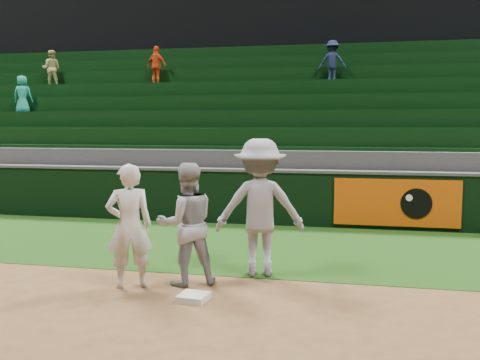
% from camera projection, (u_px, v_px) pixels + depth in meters
% --- Properties ---
extents(ground, '(70.00, 70.00, 0.00)m').
position_uv_depth(ground, '(190.00, 294.00, 7.10)').
color(ground, brown).
rests_on(ground, ground).
extents(foul_grass, '(36.00, 4.20, 0.01)m').
position_uv_depth(foul_grass, '(238.00, 245.00, 10.02)').
color(foul_grass, '#15370D').
rests_on(foul_grass, ground).
extents(upper_deck, '(40.00, 12.00, 12.00)m').
position_uv_depth(upper_deck, '(307.00, 39.00, 23.46)').
color(upper_deck, black).
rests_on(upper_deck, ground).
extents(first_base, '(0.39, 0.39, 0.08)m').
position_uv_depth(first_base, '(193.00, 297.00, 6.86)').
color(first_base, silver).
rests_on(first_base, ground).
extents(first_baseman, '(0.74, 0.64, 1.72)m').
position_uv_depth(first_baseman, '(129.00, 226.00, 7.33)').
color(first_baseman, silver).
rests_on(first_baseman, ground).
extents(baserunner, '(1.05, 0.98, 1.72)m').
position_uv_depth(baserunner, '(187.00, 224.00, 7.47)').
color(baserunner, '#9D9FA7').
rests_on(baserunner, ground).
extents(base_coach, '(1.43, 0.98, 2.04)m').
position_uv_depth(base_coach, '(260.00, 207.00, 7.91)').
color(base_coach, gray).
rests_on(base_coach, foul_grass).
extents(field_wall, '(36.00, 0.45, 1.25)m').
position_uv_depth(field_wall, '(259.00, 196.00, 12.08)').
color(field_wall, black).
rests_on(field_wall, ground).
extents(stadium_seating, '(36.00, 5.95, 4.85)m').
position_uv_depth(stadium_seating, '(281.00, 143.00, 15.65)').
color(stadium_seating, '#38383B').
rests_on(stadium_seating, ground).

